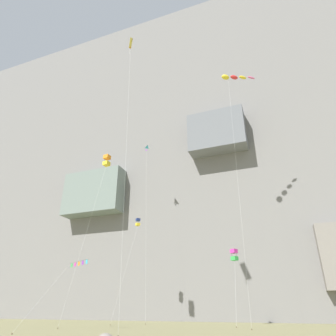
{
  "coord_description": "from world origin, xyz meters",
  "views": [
    {
      "loc": [
        8.55,
        -2.66,
        1.96
      ],
      "look_at": [
        -1.22,
        23.09,
        14.92
      ],
      "focal_mm": 31.88,
      "sensor_mm": 36.0,
      "label": 1
    }
  ],
  "objects_px": {
    "kite_banner_upper_right": "(75,267)",
    "kite_delta_upper_left": "(145,161)",
    "kite_box_low_left": "(234,255)",
    "kite_box_near_cliff": "(107,161)",
    "kite_box_mid_left": "(138,223)",
    "kite_diamond_high_right": "(131,49)",
    "kite_windsock_mid_right": "(233,78)"
  },
  "relations": [
    {
      "from": "kite_banner_upper_right",
      "to": "kite_box_low_left",
      "type": "relative_size",
      "value": 0.77
    },
    {
      "from": "kite_diamond_high_right",
      "to": "kite_box_low_left",
      "type": "xyz_separation_m",
      "value": [
        8.28,
        16.7,
        -23.9
      ]
    },
    {
      "from": "kite_box_near_cliff",
      "to": "kite_diamond_high_right",
      "type": "bearing_deg",
      "value": -46.92
    },
    {
      "from": "kite_delta_upper_left",
      "to": "kite_diamond_high_right",
      "type": "height_order",
      "value": "kite_diamond_high_right"
    },
    {
      "from": "kite_box_mid_left",
      "to": "kite_box_low_left",
      "type": "distance_m",
      "value": 15.11
    },
    {
      "from": "kite_box_mid_left",
      "to": "kite_diamond_high_right",
      "type": "relative_size",
      "value": 0.42
    },
    {
      "from": "kite_windsock_mid_right",
      "to": "kite_box_mid_left",
      "type": "bearing_deg",
      "value": 166.72
    },
    {
      "from": "kite_banner_upper_right",
      "to": "kite_delta_upper_left",
      "type": "bearing_deg",
      "value": 89.05
    },
    {
      "from": "kite_delta_upper_left",
      "to": "kite_box_near_cliff",
      "type": "relative_size",
      "value": 1.29
    },
    {
      "from": "kite_banner_upper_right",
      "to": "kite_diamond_high_right",
      "type": "relative_size",
      "value": 0.2
    },
    {
      "from": "kite_windsock_mid_right",
      "to": "kite_box_near_cliff",
      "type": "relative_size",
      "value": 1.6
    },
    {
      "from": "kite_delta_upper_left",
      "to": "kite_box_near_cliff",
      "type": "distance_m",
      "value": 11.47
    },
    {
      "from": "kite_banner_upper_right",
      "to": "kite_windsock_mid_right",
      "type": "bearing_deg",
      "value": 27.92
    },
    {
      "from": "kite_windsock_mid_right",
      "to": "kite_banner_upper_right",
      "type": "distance_m",
      "value": 34.15
    },
    {
      "from": "kite_delta_upper_left",
      "to": "kite_box_near_cliff",
      "type": "height_order",
      "value": "kite_delta_upper_left"
    },
    {
      "from": "kite_windsock_mid_right",
      "to": "kite_box_near_cliff",
      "type": "height_order",
      "value": "kite_windsock_mid_right"
    },
    {
      "from": "kite_banner_upper_right",
      "to": "kite_diamond_high_right",
      "type": "xyz_separation_m",
      "value": [
        6.15,
        -2.43,
        26.41
      ]
    },
    {
      "from": "kite_banner_upper_right",
      "to": "kite_box_low_left",
      "type": "distance_m",
      "value": 20.45
    },
    {
      "from": "kite_box_mid_left",
      "to": "kite_diamond_high_right",
      "type": "xyz_separation_m",
      "value": [
        5.78,
        -15.75,
        18.44
      ]
    },
    {
      "from": "kite_delta_upper_left",
      "to": "kite_box_near_cliff",
      "type": "bearing_deg",
      "value": -95.01
    },
    {
      "from": "kite_box_mid_left",
      "to": "kite_box_near_cliff",
      "type": "bearing_deg",
      "value": -96.92
    },
    {
      "from": "kite_delta_upper_left",
      "to": "kite_diamond_high_right",
      "type": "bearing_deg",
      "value": -71.58
    },
    {
      "from": "kite_banner_upper_right",
      "to": "kite_box_low_left",
      "type": "bearing_deg",
      "value": 44.7
    },
    {
      "from": "kite_delta_upper_left",
      "to": "kite_box_mid_left",
      "type": "xyz_separation_m",
      "value": [
        0.12,
        -1.94,
        -11.55
      ]
    },
    {
      "from": "kite_box_low_left",
      "to": "kite_box_near_cliff",
      "type": "bearing_deg",
      "value": -148.01
    },
    {
      "from": "kite_box_near_cliff",
      "to": "kite_box_mid_left",
      "type": "height_order",
      "value": "kite_box_near_cliff"
    },
    {
      "from": "kite_banner_upper_right",
      "to": "kite_box_mid_left",
      "type": "bearing_deg",
      "value": 88.42
    },
    {
      "from": "kite_box_low_left",
      "to": "kite_banner_upper_right",
      "type": "bearing_deg",
      "value": -135.3
    },
    {
      "from": "kite_delta_upper_left",
      "to": "kite_box_mid_left",
      "type": "height_order",
      "value": "kite_delta_upper_left"
    },
    {
      "from": "kite_windsock_mid_right",
      "to": "kite_box_near_cliff",
      "type": "bearing_deg",
      "value": -166.3
    },
    {
      "from": "kite_diamond_high_right",
      "to": "kite_box_low_left",
      "type": "relative_size",
      "value": 3.77
    },
    {
      "from": "kite_diamond_high_right",
      "to": "kite_banner_upper_right",
      "type": "bearing_deg",
      "value": 158.46
    }
  ]
}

